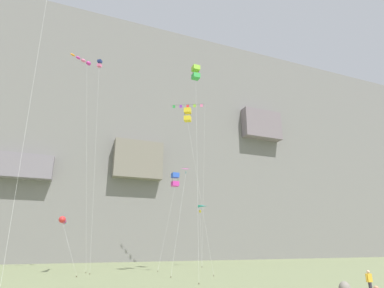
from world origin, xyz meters
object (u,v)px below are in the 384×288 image
object	(u,v)px
kite_box_near_cliff	(175,180)
kite_delta_upper_right	(198,212)
kite_delta_high_right	(186,177)
kite_box_low_left	(188,115)
kite_box_mid_left	(99,65)
kite_box_high_left	(196,73)
spectator_watching_left	(370,282)
kite_windsock_far_left	(63,221)
kite_windsock_low_right	(84,62)
kite_banner_front_field	(189,113)

from	to	relation	value
kite_box_near_cliff	kite_delta_upper_right	bearing A→B (deg)	40.82
kite_delta_high_right	kite_box_low_left	bearing A→B (deg)	-23.08
kite_box_mid_left	kite_box_high_left	xyz separation A→B (m)	(11.25, -11.90, -5.43)
kite_box_low_left	kite_box_high_left	size ratio (longest dim) A/B	0.83
kite_box_near_cliff	spectator_watching_left	bearing A→B (deg)	-79.11
spectator_watching_left	kite_windsock_far_left	size ratio (longest dim) A/B	0.17
kite_delta_upper_right	kite_box_low_left	bearing A→B (deg)	-118.41
kite_windsock_low_right	kite_box_high_left	world-z (taller)	kite_windsock_low_right
kite_box_mid_left	kite_banner_front_field	distance (m)	17.59
kite_box_near_cliff	kite_box_low_left	bearing A→B (deg)	-95.81
kite_windsock_low_right	kite_box_low_left	xyz separation A→B (m)	(13.91, -7.19, -9.33)
kite_box_mid_left	kite_delta_high_right	xyz separation A→B (m)	(11.38, -8.01, -18.34)
kite_box_mid_left	kite_delta_upper_right	size ratio (longest dim) A/B	3.51
kite_box_high_left	kite_windsock_far_left	bearing A→B (deg)	140.63
kite_box_mid_left	kite_box_near_cliff	size ratio (longest dim) A/B	2.28
kite_windsock_low_right	kite_banner_front_field	size ratio (longest dim) A/B	1.07
kite_windsock_low_right	kite_box_low_left	bearing A→B (deg)	-27.33
spectator_watching_left	kite_box_low_left	size ratio (longest dim) A/B	0.08
kite_delta_upper_right	kite_delta_high_right	distance (m)	13.90
kite_windsock_low_right	kite_box_low_left	distance (m)	18.22
kite_windsock_low_right	kite_box_mid_left	xyz separation A→B (m)	(2.31, 0.91, 0.45)
kite_banner_front_field	kite_delta_upper_right	bearing A→B (deg)	-24.62
kite_box_mid_left	kite_banner_front_field	xyz separation A→B (m)	(16.64, 4.46, -3.55)
kite_windsock_low_right	kite_box_high_left	distance (m)	18.14
kite_banner_front_field	kite_box_low_left	world-z (taller)	kite_banner_front_field
kite_box_low_left	kite_windsock_far_left	distance (m)	21.07
spectator_watching_left	kite_delta_high_right	xyz separation A→B (m)	(-6.03, 19.70, 10.57)
kite_box_mid_left	kite_banner_front_field	size ratio (longest dim) A/B	1.10
kite_windsock_far_left	spectator_watching_left	bearing A→B (deg)	-53.70
kite_box_high_left	kite_delta_high_right	distance (m)	13.48
spectator_watching_left	kite_box_high_left	size ratio (longest dim) A/B	0.06
spectator_watching_left	kite_box_mid_left	bearing A→B (deg)	122.15
kite_delta_high_right	kite_box_near_cliff	bearing A→B (deg)	82.35
spectator_watching_left	kite_windsock_far_left	world-z (taller)	kite_windsock_far_left
spectator_watching_left	kite_banner_front_field	size ratio (longest dim) A/B	0.06
kite_banner_front_field	kite_box_high_left	distance (m)	17.33
spectator_watching_left	kite_windsock_low_right	bearing A→B (deg)	126.36
kite_box_low_left	kite_delta_upper_right	xyz separation A→B (m)	(6.45, 11.92, -11.54)
kite_windsock_low_right	kite_banner_front_field	world-z (taller)	kite_windsock_low_right
kite_box_near_cliff	kite_delta_upper_right	distance (m)	8.58
kite_windsock_low_right	kite_windsock_far_left	xyz separation A→B (m)	(-0.15, 0.27, -23.14)
kite_box_mid_left	spectator_watching_left	bearing A→B (deg)	-57.85
kite_box_high_left	kite_delta_high_right	xyz separation A→B (m)	(0.13, 3.89, -12.91)
kite_box_near_cliff	kite_delta_upper_right	xyz separation A→B (m)	(5.74, 4.96, -4.01)
kite_box_high_left	kite_box_low_left	bearing A→B (deg)	84.79
kite_windsock_low_right	kite_delta_high_right	xyz separation A→B (m)	(13.69, -7.09, -17.89)
kite_windsock_far_left	kite_box_mid_left	bearing A→B (deg)	14.80
kite_box_near_cliff	kite_delta_high_right	size ratio (longest dim) A/B	1.09
kite_box_near_cliff	kite_box_high_left	size ratio (longest dim) A/B	0.53
kite_delta_high_right	kite_delta_upper_right	bearing A→B (deg)	60.62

